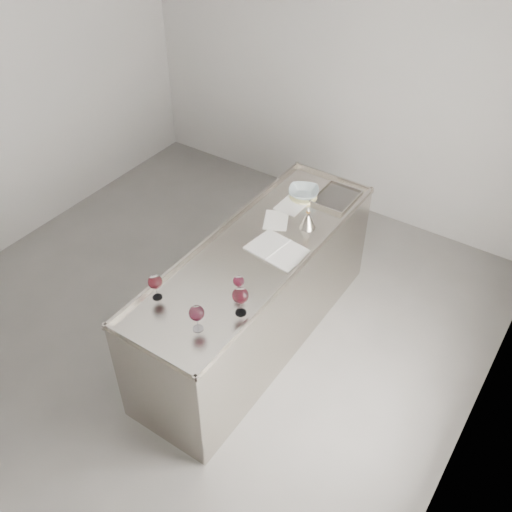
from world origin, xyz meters
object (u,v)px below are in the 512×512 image
Objects in this scene: wine_glass_middle at (197,314)px; wine_glass_small at (239,282)px; wine_glass_left at (155,282)px; notebook at (278,250)px; wine_funnel at (308,221)px; wine_glass_right at (240,296)px; counter at (257,295)px; ceramic_bowl at (304,192)px.

wine_glass_small is (0.03, 0.41, -0.03)m from wine_glass_middle.
notebook is (0.41, 0.87, -0.13)m from wine_glass_left.
wine_glass_left is 1.25× the size of wine_glass_small.
wine_funnel is at bearing 92.09° from notebook.
wine_glass_left is 0.99× the size of wine_funnel.
wine_glass_right is at bearing -84.40° from wine_funnel.
wine_glass_left is at bearing -142.23° from wine_glass_small.
counter is 12.69× the size of wine_glass_left.
wine_glass_middle is 1.32m from wine_funnel.
notebook is 0.38m from wine_funnel.
wine_glass_right is 0.70m from notebook.
notebook is (-0.14, 0.68, -0.14)m from wine_glass_right.
wine_glass_left is 1.32m from wine_funnel.
counter is 9.72× the size of ceramic_bowl.
wine_funnel is (0.03, 0.37, 0.05)m from notebook.
counter is 12.45× the size of wine_glass_middle.
wine_glass_left is 0.41× the size of notebook.
wine_glass_middle reaches higher than ceramic_bowl.
ceramic_bowl is at bearing 96.67° from wine_glass_middle.
wine_funnel reaches higher than wine_glass_left.
ceramic_bowl reaches higher than notebook.
wine_glass_small is at bearing -79.94° from ceramic_bowl.
wine_glass_small is at bearing -90.80° from wine_funnel.
counter is at bearing -85.51° from ceramic_bowl.
wine_glass_left reaches higher than counter.
ceramic_bowl is at bearing 103.62° from wine_glass_right.
wine_glass_middle reaches higher than wine_glass_small.
ceramic_bowl is at bearing 112.93° from notebook.
ceramic_bowl is 1.29× the size of wine_funnel.
wine_glass_middle is 0.95m from notebook.
wine_funnel is at bearing 88.25° from wine_glass_middle.
wine_glass_small is at bearing 86.16° from wine_glass_middle.
wine_glass_left is at bearing -97.69° from ceramic_bowl.
wine_glass_middle reaches higher than notebook.
notebook is at bearing 89.58° from wine_glass_middle.
ceramic_bowl is (-0.22, 1.25, -0.06)m from wine_glass_small.
wine_glass_right is (0.14, 0.27, 0.01)m from wine_glass_middle.
wine_glass_middle is at bearing -10.19° from wine_glass_left.
wine_glass_left is 1.60m from ceramic_bowl.
wine_glass_right is 0.86× the size of ceramic_bowl.
wine_glass_middle is (0.13, -0.87, 0.61)m from counter.
wine_glass_small is 0.54m from notebook.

